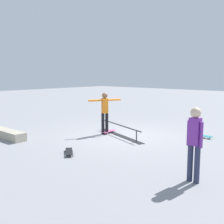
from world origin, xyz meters
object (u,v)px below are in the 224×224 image
at_px(skate_ledge, 6,134).
at_px(skater_main, 105,110).
at_px(skateboard_main, 109,131).
at_px(loose_skateboard_black, 69,152).
at_px(bystander_purple_shirt, 195,140).
at_px(loose_skateboard_teal, 202,135).
at_px(grind_rail, 120,131).

height_order(skate_ledge, skater_main, skater_main).
bearing_deg(skateboard_main, loose_skateboard_black, -167.38).
bearing_deg(bystander_purple_shirt, skateboard_main, 156.78).
distance_m(bystander_purple_shirt, loose_skateboard_teal, 4.72).
relative_size(skateboard_main, bystander_purple_shirt, 0.48).
relative_size(skate_ledge, skater_main, 1.28).
bearing_deg(skateboard_main, skater_main, 169.41).
bearing_deg(skate_ledge, loose_skateboard_teal, -137.66).
distance_m(skater_main, skateboard_main, 0.94).
distance_m(skater_main, loose_skateboard_teal, 3.90).
height_order(grind_rail, bystander_purple_shirt, bystander_purple_shirt).
bearing_deg(bystander_purple_shirt, skate_ledge, -170.12).
bearing_deg(skate_ledge, loose_skateboard_black, -175.87).
xyz_separation_m(grind_rail, loose_skateboard_teal, (-2.50, -1.89, -0.12)).
xyz_separation_m(grind_rail, skater_main, (0.69, 0.16, 0.79)).
relative_size(skate_ledge, bystander_purple_shirt, 1.27).
relative_size(skater_main, skateboard_main, 2.06).
distance_m(skate_ledge, skateboard_main, 4.01).
height_order(skater_main, skateboard_main, skater_main).
bearing_deg(skate_ledge, grind_rail, -133.95).
relative_size(skateboard_main, loose_skateboard_black, 1.08).
bearing_deg(grind_rail, bystander_purple_shirt, 169.01).
distance_m(grind_rail, skateboard_main, 0.69).
height_order(skate_ledge, loose_skateboard_black, skate_ledge).
height_order(bystander_purple_shirt, loose_skateboard_teal, bystander_purple_shirt).
relative_size(skate_ledge, loose_skateboard_black, 2.86).
distance_m(grind_rail, bystander_purple_shirt, 4.89).
bearing_deg(grind_rail, skater_main, 32.55).
relative_size(bystander_purple_shirt, loose_skateboard_teal, 2.07).
xyz_separation_m(skater_main, skateboard_main, (-0.02, -0.24, -0.91)).
xyz_separation_m(skateboard_main, loose_skateboard_teal, (-3.17, -1.82, 0.00)).
xyz_separation_m(skate_ledge, skateboard_main, (-2.37, -3.23, -0.08)).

